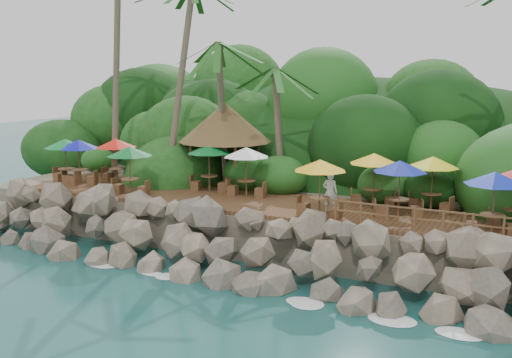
% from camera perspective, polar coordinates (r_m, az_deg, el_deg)
% --- Properties ---
extents(ground, '(140.00, 140.00, 0.00)m').
position_cam_1_polar(ground, '(25.20, -6.16, -9.84)').
color(ground, '#19514F').
rests_on(ground, ground).
extents(land_base, '(32.00, 25.20, 2.10)m').
position_cam_1_polar(land_base, '(38.86, 6.57, -1.05)').
color(land_base, gray).
rests_on(land_base, ground).
extents(jungle_hill, '(44.80, 28.00, 15.40)m').
position_cam_1_polar(jungle_hill, '(46.06, 9.72, -0.68)').
color(jungle_hill, '#143811').
rests_on(jungle_hill, ground).
extents(seawall, '(29.00, 4.00, 2.30)m').
position_cam_1_polar(seawall, '(26.46, -3.88, -6.19)').
color(seawall, gray).
rests_on(seawall, ground).
extents(terrace, '(26.00, 5.00, 0.20)m').
position_cam_1_polar(terrace, '(29.61, 0.00, -2.29)').
color(terrace, brown).
rests_on(terrace, land_base).
extents(jungle_foliage, '(44.00, 16.00, 12.00)m').
position_cam_1_polar(jungle_foliage, '(38.17, 6.02, -2.86)').
color(jungle_foliage, '#143811').
rests_on(jungle_foliage, ground).
extents(foam_line, '(25.20, 0.80, 0.06)m').
position_cam_1_polar(foam_line, '(25.43, -5.80, -9.57)').
color(foam_line, white).
rests_on(foam_line, ground).
extents(palms, '(31.46, 7.21, 13.72)m').
position_cam_1_polar(palms, '(31.07, 4.46, 16.27)').
color(palms, brown).
rests_on(palms, ground).
extents(palapa, '(5.22, 5.22, 4.60)m').
position_cam_1_polar(palapa, '(33.62, -2.98, 5.41)').
color(palapa, brown).
rests_on(palapa, ground).
extents(dining_clusters, '(25.94, 5.50, 2.54)m').
position_cam_1_polar(dining_clusters, '(28.97, 0.66, 1.87)').
color(dining_clusters, brown).
rests_on(dining_clusters, terrace).
extents(railing, '(7.20, 0.10, 1.00)m').
position_cam_1_polar(railing, '(24.66, 14.87, -3.52)').
color(railing, brown).
rests_on(railing, terrace).
extents(waiter, '(0.72, 0.51, 1.86)m').
position_cam_1_polar(waiter, '(27.24, 7.07, -1.26)').
color(waiter, white).
rests_on(waiter, terrace).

